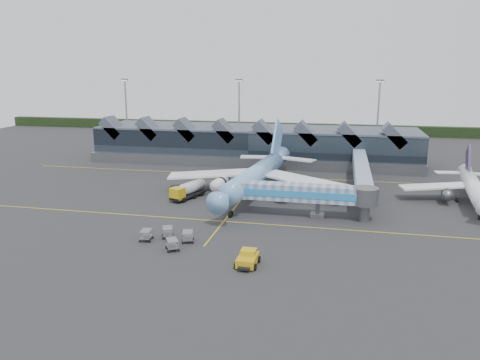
% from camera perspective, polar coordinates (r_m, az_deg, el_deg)
% --- Properties ---
extents(ground, '(260.00, 260.00, 0.00)m').
position_cam_1_polar(ground, '(88.26, -0.70, -3.46)').
color(ground, '#2A2A2C').
rests_on(ground, ground).
extents(taxi_stripes, '(120.00, 60.00, 0.01)m').
position_cam_1_polar(taxi_stripes, '(97.65, 0.62, -1.80)').
color(taxi_stripes, gold).
rests_on(taxi_stripes, ground).
extents(tree_line_far, '(260.00, 4.00, 4.00)m').
position_cam_1_polar(tree_line_far, '(194.68, 6.67, 6.30)').
color(tree_line_far, black).
rests_on(tree_line_far, ground).
extents(terminal, '(90.00, 22.25, 12.52)m').
position_cam_1_polar(terminal, '(133.50, 1.77, 4.43)').
color(terminal, black).
rests_on(terminal, ground).
extents(light_masts, '(132.40, 42.56, 22.45)m').
position_cam_1_polar(light_masts, '(145.70, 13.17, 7.85)').
color(light_masts, gray).
rests_on(light_masts, ground).
extents(main_airliner, '(39.49, 45.66, 14.66)m').
position_cam_1_polar(main_airliner, '(97.40, 2.14, 0.75)').
color(main_airliner, '#74ACEC').
rests_on(main_airliner, ground).
extents(regional_jet, '(27.44, 30.11, 10.33)m').
position_cam_1_polar(regional_jet, '(101.65, 26.54, -0.73)').
color(regional_jet, white).
rests_on(regional_jet, ground).
extents(jet_bridge, '(25.38, 4.38, 6.04)m').
position_cam_1_polar(jet_bridge, '(82.58, 8.76, -1.74)').
color(jet_bridge, '#657CA9').
rests_on(jet_bridge, ground).
extents(fuel_truck, '(5.32, 9.67, 3.27)m').
position_cam_1_polar(fuel_truck, '(95.25, -6.23, -1.14)').
color(fuel_truck, black).
rests_on(fuel_truck, ground).
extents(pushback_tug, '(2.95, 4.59, 2.00)m').
position_cam_1_polar(pushback_tug, '(63.15, 0.94, -9.58)').
color(pushback_tug, gold).
rests_on(pushback_tug, ground).
extents(baggage_carts, '(8.34, 7.53, 1.63)m').
position_cam_1_polar(baggage_carts, '(71.84, -8.72, -6.83)').
color(baggage_carts, gray).
rests_on(baggage_carts, ground).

